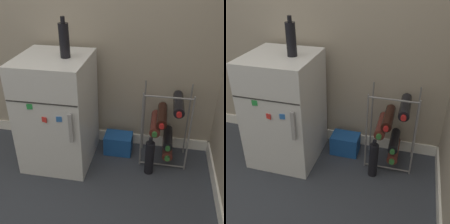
{
  "view_description": "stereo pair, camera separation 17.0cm",
  "coord_description": "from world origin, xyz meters",
  "views": [
    {
      "loc": [
        0.49,
        -1.34,
        1.4
      ],
      "look_at": [
        0.16,
        0.42,
        0.41
      ],
      "focal_mm": 45.0,
      "sensor_mm": 36.0,
      "label": 1
    },
    {
      "loc": [
        0.65,
        -1.3,
        1.4
      ],
      "look_at": [
        0.16,
        0.42,
        0.41
      ],
      "focal_mm": 45.0,
      "sensor_mm": 36.0,
      "label": 2
    }
  ],
  "objects": [
    {
      "name": "fridge_top_bottle",
      "position": [
        -0.14,
        0.36,
        0.94
      ],
      "size": [
        0.07,
        0.07,
        0.26
      ],
      "color": "black",
      "rests_on": "mini_fridge"
    },
    {
      "name": "mini_fridge",
      "position": [
        -0.23,
        0.36,
        0.41
      ],
      "size": [
        0.48,
        0.53,
        0.82
      ],
      "color": "silver",
      "rests_on": "ground_plane"
    },
    {
      "name": "loose_bottle_floor",
      "position": [
        0.46,
        0.29,
        0.13
      ],
      "size": [
        0.07,
        0.07,
        0.3
      ],
      "color": "black",
      "rests_on": "ground_plane"
    },
    {
      "name": "ground_plane",
      "position": [
        0.0,
        0.0,
        0.0
      ],
      "size": [
        14.0,
        14.0,
        0.0
      ],
      "primitive_type": "plane",
      "color": "#333842"
    },
    {
      "name": "soda_box",
      "position": [
        0.2,
        0.5,
        0.08
      ],
      "size": [
        0.22,
        0.16,
        0.16
      ],
      "color": "#194C9E",
      "rests_on": "ground_plane"
    },
    {
      "name": "wine_rack",
      "position": [
        0.56,
        0.47,
        0.31
      ],
      "size": [
        0.35,
        0.32,
        0.61
      ],
      "color": "slate",
      "rests_on": "ground_plane"
    }
  ]
}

